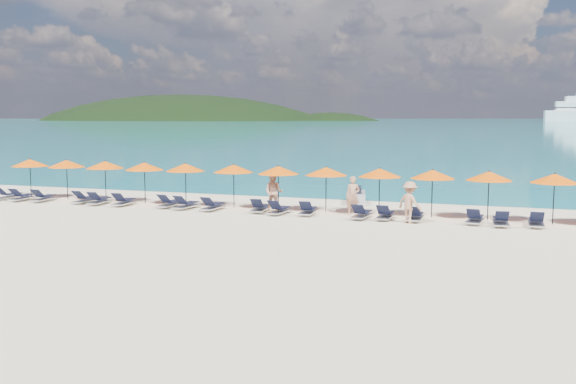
% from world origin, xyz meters
% --- Properties ---
extents(ground, '(1400.00, 1400.00, 0.00)m').
position_xyz_m(ground, '(0.00, 0.00, 0.00)').
color(ground, beige).
extents(sea, '(1600.00, 1300.00, 0.01)m').
position_xyz_m(sea, '(0.00, 660.00, 0.01)').
color(sea, '#1FA9B2').
rests_on(sea, ground).
extents(headland_main, '(374.00, 242.00, 126.50)m').
position_xyz_m(headland_main, '(-300.00, 540.00, -38.00)').
color(headland_main, black).
rests_on(headland_main, ground).
extents(headland_small, '(162.00, 126.00, 85.50)m').
position_xyz_m(headland_small, '(-150.00, 560.00, -35.00)').
color(headland_small, black).
rests_on(headland_small, ground).
extents(jetski, '(1.47, 2.62, 0.88)m').
position_xyz_m(jetski, '(1.91, 8.82, 0.36)').
color(jetski, '#AFB3C4').
rests_on(jetski, ground).
extents(beachgoer_a, '(0.70, 0.48, 1.87)m').
position_xyz_m(beachgoer_a, '(2.68, 4.68, 0.93)').
color(beachgoer_a, tan).
rests_on(beachgoer_a, ground).
extents(beachgoer_b, '(0.98, 0.62, 1.91)m').
position_xyz_m(beachgoer_b, '(-1.28, 4.53, 0.95)').
color(beachgoer_b, tan).
rests_on(beachgoer_b, ground).
extents(beachgoer_c, '(1.32, 1.10, 1.86)m').
position_xyz_m(beachgoer_c, '(5.58, 3.26, 0.93)').
color(beachgoer_c, tan).
rests_on(beachgoer_c, ground).
extents(umbrella_0, '(2.10, 2.10, 2.28)m').
position_xyz_m(umbrella_0, '(-16.52, 5.14, 2.02)').
color(umbrella_0, black).
rests_on(umbrella_0, ground).
extents(umbrella_1, '(2.10, 2.10, 2.28)m').
position_xyz_m(umbrella_1, '(-14.05, 5.23, 2.02)').
color(umbrella_1, black).
rests_on(umbrella_1, ground).
extents(umbrella_2, '(2.10, 2.10, 2.28)m').
position_xyz_m(umbrella_2, '(-11.50, 5.25, 2.02)').
color(umbrella_2, black).
rests_on(umbrella_2, ground).
extents(umbrella_3, '(2.10, 2.10, 2.28)m').
position_xyz_m(umbrella_3, '(-8.87, 5.04, 2.02)').
color(umbrella_3, black).
rests_on(umbrella_3, ground).
extents(umbrella_4, '(2.10, 2.10, 2.28)m').
position_xyz_m(umbrella_4, '(-6.44, 5.11, 2.02)').
color(umbrella_4, black).
rests_on(umbrella_4, ground).
extents(umbrella_5, '(2.10, 2.10, 2.28)m').
position_xyz_m(umbrella_5, '(-3.74, 5.26, 2.02)').
color(umbrella_5, black).
rests_on(umbrella_5, ground).
extents(umbrella_6, '(2.10, 2.10, 2.28)m').
position_xyz_m(umbrella_6, '(-1.23, 5.09, 2.02)').
color(umbrella_6, black).
rests_on(umbrella_6, ground).
extents(umbrella_7, '(2.10, 2.10, 2.28)m').
position_xyz_m(umbrella_7, '(1.21, 5.22, 2.02)').
color(umbrella_7, black).
rests_on(umbrella_7, ground).
extents(umbrella_8, '(2.10, 2.10, 2.28)m').
position_xyz_m(umbrella_8, '(3.84, 5.27, 2.02)').
color(umbrella_8, black).
rests_on(umbrella_8, ground).
extents(umbrella_9, '(2.10, 2.10, 2.28)m').
position_xyz_m(umbrella_9, '(6.32, 5.28, 2.02)').
color(umbrella_9, black).
rests_on(umbrella_9, ground).
extents(umbrella_10, '(2.10, 2.10, 2.28)m').
position_xyz_m(umbrella_10, '(8.82, 5.25, 2.02)').
color(umbrella_10, black).
rests_on(umbrella_10, ground).
extents(umbrella_11, '(2.10, 2.10, 2.28)m').
position_xyz_m(umbrella_11, '(11.55, 5.01, 2.02)').
color(umbrella_11, black).
rests_on(umbrella_11, ground).
extents(lounger_0, '(0.77, 1.75, 0.66)m').
position_xyz_m(lounger_0, '(-17.11, 3.96, 0.24)').
color(lounger_0, silver).
rests_on(lounger_0, ground).
extents(lounger_1, '(0.69, 1.72, 0.66)m').
position_xyz_m(lounger_1, '(-15.95, 3.75, 0.24)').
color(lounger_1, silver).
rests_on(lounger_1, ground).
extents(lounger_2, '(0.75, 1.74, 0.66)m').
position_xyz_m(lounger_2, '(-14.60, 3.86, 0.24)').
color(lounger_2, silver).
rests_on(lounger_2, ground).
extents(lounger_3, '(0.62, 1.70, 0.66)m').
position_xyz_m(lounger_3, '(-12.00, 4.04, 0.24)').
color(lounger_3, silver).
rests_on(lounger_3, ground).
extents(lounger_4, '(0.78, 1.75, 0.66)m').
position_xyz_m(lounger_4, '(-10.96, 3.85, 0.24)').
color(lounger_4, silver).
rests_on(lounger_4, ground).
extents(lounger_5, '(0.74, 1.74, 0.66)m').
position_xyz_m(lounger_5, '(-9.48, 3.89, 0.24)').
color(lounger_5, silver).
rests_on(lounger_5, ground).
extents(lounger_6, '(0.76, 1.75, 0.66)m').
position_xyz_m(lounger_6, '(-6.85, 4.11, 0.24)').
color(lounger_6, silver).
rests_on(lounger_6, ground).
extents(lounger_7, '(0.79, 1.76, 0.66)m').
position_xyz_m(lounger_7, '(-5.79, 3.90, 0.24)').
color(lounger_7, silver).
rests_on(lounger_7, ground).
extents(lounger_8, '(0.70, 1.73, 0.66)m').
position_xyz_m(lounger_8, '(-4.30, 3.86, 0.24)').
color(lounger_8, silver).
rests_on(lounger_8, ground).
extents(lounger_9, '(0.78, 1.75, 0.66)m').
position_xyz_m(lounger_9, '(-1.83, 4.07, 0.24)').
color(lounger_9, silver).
rests_on(lounger_9, ground).
extents(lounger_10, '(0.77, 1.75, 0.66)m').
position_xyz_m(lounger_10, '(-0.71, 3.76, 0.24)').
color(lounger_10, silver).
rests_on(lounger_10, ground).
extents(lounger_11, '(0.77, 1.75, 0.66)m').
position_xyz_m(lounger_11, '(0.66, 4.00, 0.24)').
color(lounger_11, silver).
rests_on(lounger_11, ground).
extents(lounger_12, '(0.75, 1.74, 0.66)m').
position_xyz_m(lounger_12, '(3.32, 3.75, 0.24)').
color(lounger_12, silver).
rests_on(lounger_12, ground).
extents(lounger_13, '(0.65, 1.71, 0.66)m').
position_xyz_m(lounger_13, '(4.40, 3.88, 0.24)').
color(lounger_13, silver).
rests_on(lounger_13, ground).
extents(lounger_14, '(0.63, 1.70, 0.66)m').
position_xyz_m(lounger_14, '(5.74, 3.92, 0.24)').
color(lounger_14, silver).
rests_on(lounger_14, ground).
extents(lounger_15, '(0.77, 1.75, 0.66)m').
position_xyz_m(lounger_15, '(8.34, 4.01, 0.24)').
color(lounger_15, silver).
rests_on(lounger_15, ground).
extents(lounger_16, '(0.77, 1.75, 0.66)m').
position_xyz_m(lounger_16, '(9.41, 3.77, 0.24)').
color(lounger_16, silver).
rests_on(lounger_16, ground).
extents(lounger_17, '(0.63, 1.70, 0.66)m').
position_xyz_m(lounger_17, '(10.84, 4.04, 0.24)').
color(lounger_17, silver).
rests_on(lounger_17, ground).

